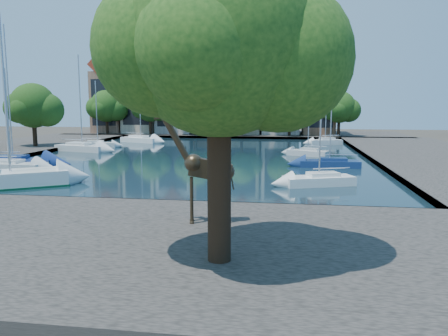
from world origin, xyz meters
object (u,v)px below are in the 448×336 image
object	(u,v)px
giraffe_statue	(204,169)
sailboat_right_a	(319,178)
plane_tree	(223,46)
sailboat_left_a	(11,165)

from	to	relation	value
giraffe_statue	sailboat_right_a	world-z (taller)	sailboat_right_a
plane_tree	sailboat_right_a	world-z (taller)	plane_tree
plane_tree	giraffe_statue	world-z (taller)	plane_tree
plane_tree	sailboat_left_a	size ratio (longest dim) A/B	1.22
giraffe_statue	sailboat_right_a	bearing A→B (deg)	64.04
giraffe_statue	sailboat_right_a	distance (m)	13.75
plane_tree	sailboat_left_a	world-z (taller)	plane_tree
plane_tree	giraffe_statue	size ratio (longest dim) A/B	2.14
giraffe_statue	sailboat_left_a	distance (m)	25.58
plane_tree	sailboat_right_a	size ratio (longest dim) A/B	1.30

